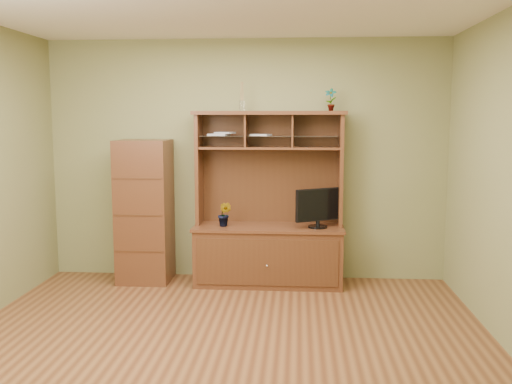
# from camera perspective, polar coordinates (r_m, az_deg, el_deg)

# --- Properties ---
(room) EXTENTS (4.54, 4.04, 2.74)m
(room) POSITION_cam_1_polar(r_m,az_deg,el_deg) (4.50, -3.37, 1.29)
(room) COLOR #552E18
(room) RESTS_ON ground
(media_hutch) EXTENTS (1.66, 0.61, 1.90)m
(media_hutch) POSITION_cam_1_polar(r_m,az_deg,el_deg) (6.31, 1.27, -4.51)
(media_hutch) COLOR #4D2716
(media_hutch) RESTS_ON room
(monitor) EXTENTS (0.48, 0.31, 0.42)m
(monitor) POSITION_cam_1_polar(r_m,az_deg,el_deg) (6.16, 6.22, -1.52)
(monitor) COLOR black
(monitor) RESTS_ON media_hutch
(orchid_plant) EXTENTS (0.18, 0.16, 0.27)m
(orchid_plant) POSITION_cam_1_polar(r_m,az_deg,el_deg) (6.22, -3.16, -2.23)
(orchid_plant) COLOR #3A5B1F
(orchid_plant) RESTS_ON media_hutch
(top_plant) EXTENTS (0.15, 0.12, 0.25)m
(top_plant) POSITION_cam_1_polar(r_m,az_deg,el_deg) (6.25, 7.48, 9.16)
(top_plant) COLOR #2A6523
(top_plant) RESTS_ON media_hutch
(reed_diffuser) EXTENTS (0.06, 0.06, 0.31)m
(reed_diffuser) POSITION_cam_1_polar(r_m,az_deg,el_deg) (6.27, -1.41, 9.22)
(reed_diffuser) COLOR silver
(reed_diffuser) RESTS_ON media_hutch
(magazines) EXTENTS (0.71, 0.21, 0.04)m
(magazines) POSITION_cam_1_polar(r_m,az_deg,el_deg) (6.28, -2.19, 5.81)
(magazines) COLOR silver
(magazines) RESTS_ON media_hutch
(side_cabinet) EXTENTS (0.57, 0.52, 1.59)m
(side_cabinet) POSITION_cam_1_polar(r_m,az_deg,el_deg) (6.47, -11.07, -1.90)
(side_cabinet) COLOR #4D2716
(side_cabinet) RESTS_ON room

